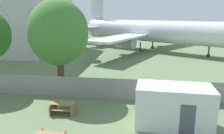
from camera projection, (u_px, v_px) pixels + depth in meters
The scene contains 5 objects.
perimeter_fence at pixel (82, 87), 18.33m from camera, with size 56.07×0.07×1.77m.
airplane at pixel (152, 31), 41.28m from camera, with size 36.01×29.24×11.71m.
portable_cabin at pixel (173, 106), 13.51m from camera, with size 4.68×2.48×2.64m.
picnic_bench_near_cabin at pixel (63, 106), 15.57m from camera, with size 1.77×1.48×0.76m.
tree_near_hangar at pixel (59, 33), 19.24m from camera, with size 5.30×5.30×8.23m.
Camera 1 is at (4.80, -5.50, 6.88)m, focal length 35.00 mm.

